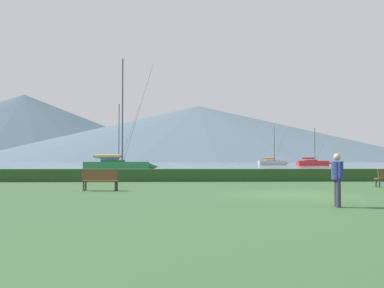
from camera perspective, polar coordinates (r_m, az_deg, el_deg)
ground_plane at (r=18.47m, az=13.18°, el=-6.49°), size 1000.00×1000.00×0.00m
harbor_water at (r=154.86m, az=-0.17°, el=-2.48°), size 320.00×246.00×0.00m
hedge_line at (r=29.20m, az=7.52°, el=-4.03°), size 80.00×1.20×0.81m
sailboat_slip_1 at (r=98.07m, az=15.50°, el=-2.36°), size 7.63×2.37×8.23m
sailboat_slip_2 at (r=63.67m, az=-9.91°, el=-2.71°), size 7.12×3.62×9.36m
sailboat_slip_3 at (r=105.52m, az=10.46°, el=-2.37°), size 7.47×2.34×9.09m
sailboat_slip_5 at (r=50.06m, az=-9.66°, el=-2.78°), size 8.47×3.12×12.89m
park_bench_under_tree at (r=20.62m, az=-11.91°, el=-4.54°), size 1.68×0.62×0.95m
person_seated_viewer at (r=14.13m, az=18.42°, el=-3.91°), size 0.36×0.57×1.65m
distant_hill_west_ridge at (r=445.64m, az=-21.10°, el=2.04°), size 320.68×320.68×62.73m
distant_hill_central_peak at (r=341.49m, az=0.75°, el=1.41°), size 337.27×337.27×42.82m
distant_hill_east_ridge at (r=383.37m, az=-1.75°, el=1.06°), size 296.09×296.09×42.96m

